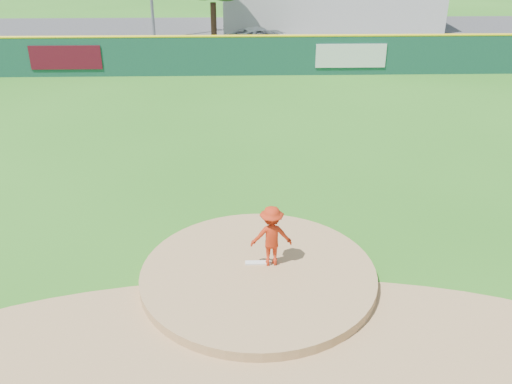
{
  "coord_description": "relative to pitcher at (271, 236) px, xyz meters",
  "views": [
    {
      "loc": [
        -0.34,
        -11.03,
        7.87
      ],
      "look_at": [
        0.0,
        2.0,
        1.3
      ],
      "focal_mm": 40.0,
      "sensor_mm": 36.0,
      "label": 1
    }
  ],
  "objects": [
    {
      "name": "fence_banners",
      "position": [
        -2.28,
        17.61,
        -0.0
      ],
      "size": [
        18.08,
        0.04,
        1.2
      ],
      "color": "#500B19",
      "rests_on": "ground"
    },
    {
      "name": "outfield_fence",
      "position": [
        -0.31,
        17.69,
        0.09
      ],
      "size": [
        40.0,
        0.14,
        2.07
      ],
      "color": "#144234",
      "rests_on": "ground"
    },
    {
      "name": "parking_lot",
      "position": [
        -0.31,
        26.69,
        -0.99
      ],
      "size": [
        44.0,
        16.0,
        0.02
      ],
      "primitive_type": "cube",
      "color": "#38383A",
      "rests_on": "ground"
    },
    {
      "name": "pitching_rubber",
      "position": [
        -0.31,
        -0.01,
        -0.73
      ],
      "size": [
        0.6,
        0.15,
        0.04
      ],
      "primitive_type": "cube",
      "color": "white",
      "rests_on": "pitchers_mound"
    },
    {
      "name": "pitcher",
      "position": [
        0.0,
        0.0,
        0.0
      ],
      "size": [
        1.0,
        0.61,
        1.51
      ],
      "primitive_type": "imported",
      "rotation": [
        0.0,
        0.0,
        3.2
      ],
      "color": "#B3280F",
      "rests_on": "pitchers_mound"
    },
    {
      "name": "pool_building_grp",
      "position": [
        5.69,
        31.69,
        0.66
      ],
      "size": [
        15.2,
        8.2,
        3.31
      ],
      "color": "silver",
      "rests_on": "ground"
    },
    {
      "name": "van",
      "position": [
        0.6,
        24.05,
        -0.37
      ],
      "size": [
        4.82,
        3.42,
        1.22
      ],
      "primitive_type": "imported",
      "rotation": [
        0.0,
        0.0,
        1.92
      ],
      "color": "white",
      "rests_on": "parking_lot"
    },
    {
      "name": "ground",
      "position": [
        -0.31,
        -0.31,
        -1.0
      ],
      "size": [
        120.0,
        120.0,
        0.0
      ],
      "primitive_type": "plane",
      "color": "#286B19",
      "rests_on": "ground"
    },
    {
      "name": "pitchers_mound",
      "position": [
        -0.31,
        -0.31,
        -1.0
      ],
      "size": [
        5.5,
        5.5,
        0.5
      ],
      "primitive_type": "cylinder",
      "color": "#9E774C",
      "rests_on": "ground"
    },
    {
      "name": "infield_dirt_arc",
      "position": [
        -0.31,
        -3.31,
        -1.0
      ],
      "size": [
        15.4,
        15.4,
        0.01
      ],
      "primitive_type": "cylinder",
      "color": "#9E774C",
      "rests_on": "ground"
    }
  ]
}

